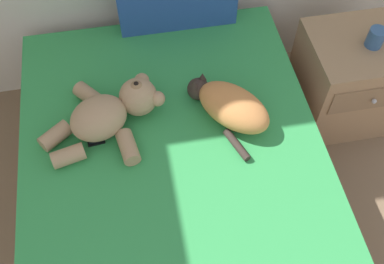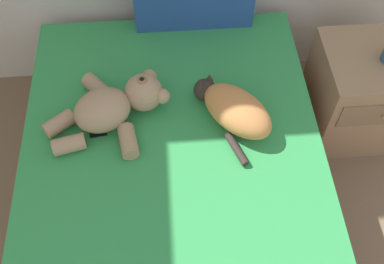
# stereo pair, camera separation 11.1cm
# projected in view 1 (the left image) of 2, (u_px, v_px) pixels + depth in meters

# --- Properties ---
(bed) EXTENTS (1.31, 1.99, 0.49)m
(bed) POSITION_uv_depth(u_px,v_px,m) (181.00, 212.00, 1.99)
(bed) COLOR #9E7A56
(bed) RESTS_ON ground_plane
(cat) EXTENTS (0.37, 0.42, 0.15)m
(cat) POSITION_uv_depth(u_px,v_px,m) (230.00, 106.00, 1.92)
(cat) COLOR #D18447
(cat) RESTS_ON bed
(teddy_bear) EXTENTS (0.55, 0.45, 0.18)m
(teddy_bear) POSITION_uv_depth(u_px,v_px,m) (111.00, 113.00, 1.89)
(teddy_bear) COLOR tan
(teddy_bear) RESTS_ON bed
(cell_phone) EXTENTS (0.09, 0.16, 0.01)m
(cell_phone) POSITION_uv_depth(u_px,v_px,m) (94.00, 131.00, 1.92)
(cell_phone) COLOR black
(cell_phone) RESTS_ON bed
(nightstand) EXTENTS (0.50, 0.47, 0.54)m
(nightstand) POSITION_uv_depth(u_px,v_px,m) (348.00, 80.00, 2.38)
(nightstand) COLOR #9E7A56
(nightstand) RESTS_ON ground_plane
(mug) EXTENTS (0.12, 0.08, 0.09)m
(mug) POSITION_uv_depth(u_px,v_px,m) (376.00, 38.00, 2.11)
(mug) COLOR #33598C
(mug) RESTS_ON nightstand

